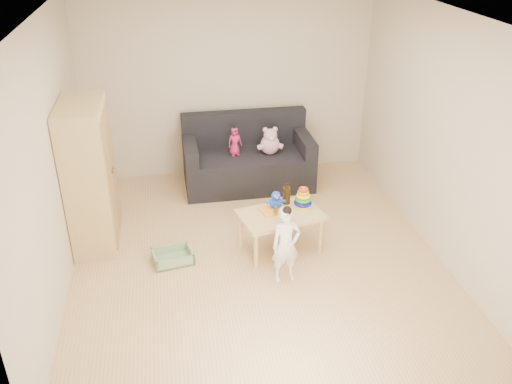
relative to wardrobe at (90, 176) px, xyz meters
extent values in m
plane|color=tan|center=(1.76, -0.60, -0.83)|extent=(4.50, 4.50, 0.00)
plane|color=white|center=(1.76, -0.60, 1.77)|extent=(4.50, 4.50, 0.00)
plane|color=#C0B49B|center=(1.76, 1.65, 0.47)|extent=(4.00, 0.00, 4.00)
plane|color=#C0B49B|center=(1.76, -2.85, 0.47)|extent=(4.00, 0.00, 4.00)
plane|color=#C0B49B|center=(-0.24, -0.60, 0.47)|extent=(0.00, 4.50, 4.50)
plane|color=#C0B49B|center=(3.76, -0.60, 0.47)|extent=(0.00, 4.50, 4.50)
cube|color=#DDC479|center=(0.00, 0.00, 0.00)|extent=(0.46, 0.92, 1.66)
cube|color=black|center=(1.95, 1.10, -0.59)|extent=(1.75, 0.88, 0.49)
cube|color=#E7CC7E|center=(2.05, -0.57, -0.60)|extent=(1.00, 0.76, 0.47)
imported|color=white|center=(1.99, -1.11, -0.42)|extent=(0.32, 0.24, 0.82)
imported|color=#BD235E|center=(1.76, 1.07, -0.15)|extent=(0.22, 0.18, 0.38)
cylinder|color=#F1F10C|center=(2.33, -0.44, -0.35)|extent=(0.19, 0.19, 0.02)
cylinder|color=silver|center=(2.33, -0.44, -0.24)|extent=(0.02, 0.02, 0.22)
torus|color=#0F0AA8|center=(2.33, -0.44, -0.32)|extent=(0.21, 0.21, 0.04)
torus|color=green|center=(2.33, -0.44, -0.27)|extent=(0.18, 0.18, 0.04)
torus|color=#EBFF0D|center=(2.33, -0.44, -0.23)|extent=(0.16, 0.16, 0.04)
torus|color=orange|center=(2.33, -0.44, -0.19)|extent=(0.13, 0.13, 0.04)
torus|color=#DF3F0D|center=(2.33, -0.44, -0.15)|extent=(0.11, 0.11, 0.04)
cylinder|color=black|center=(2.16, -0.35, -0.26)|extent=(0.09, 0.09, 0.20)
cylinder|color=black|center=(2.16, -0.35, -0.15)|extent=(0.04, 0.04, 0.05)
cylinder|color=black|center=(2.16, -0.35, -0.11)|extent=(0.05, 0.05, 0.02)
cube|color=#F6A219|center=(1.95, -0.51, -0.35)|extent=(0.27, 0.27, 0.02)
camera|label=1|loc=(0.91, -5.62, 2.62)|focal=38.00mm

